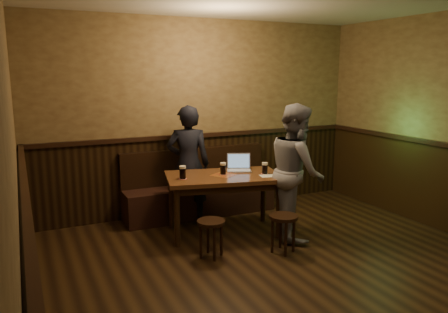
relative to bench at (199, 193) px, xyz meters
The scene contains 12 objects.
room 2.68m from the bench, 86.37° to the right, with size 5.04×6.04×2.84m.
bench is the anchor object (origin of this frame).
pub_table 0.90m from the bench, 90.00° to the right, with size 1.58×1.12×0.77m.
stool_left 1.52m from the bench, 107.14° to the right, with size 0.35×0.35×0.43m.
stool_right 1.73m from the bench, 78.32° to the right, with size 0.42×0.42×0.44m.
pint_left 1.11m from the bench, 123.70° to the right, with size 0.11×0.11×0.16m.
pint_mid 0.96m from the bench, 89.65° to the right, with size 0.10×0.10×0.15m.
pint_right 1.24m from the bench, 63.73° to the right, with size 0.10×0.10×0.15m.
laptop 0.90m from the bench, 66.78° to the right, with size 0.38×0.35×0.22m.
menu 1.31m from the bench, 66.43° to the right, with size 0.22×0.15×0.00m, color silver.
person_suit 0.59m from the bench, 139.20° to the right, with size 0.59×0.39×1.61m, color black.
person_grey 1.61m from the bench, 59.35° to the right, with size 0.81×0.63×1.68m, color gray.
Camera 1 is at (-2.45, -2.94, 2.04)m, focal length 35.00 mm.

